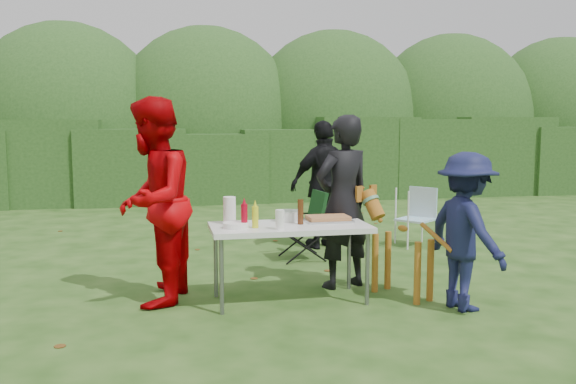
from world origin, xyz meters
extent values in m
plane|color=#1E4211|center=(0.00, 0.00, 0.00)|extent=(80.00, 80.00, 0.00)
cube|color=#23471C|center=(0.00, 8.00, 0.85)|extent=(22.00, 1.40, 1.70)
ellipsoid|color=#3D6628|center=(0.00, 9.60, 1.60)|extent=(20.00, 2.60, 3.20)
cube|color=silver|center=(0.06, 0.29, 0.71)|extent=(1.50, 0.70, 0.05)
cylinder|color=slate|center=(-0.62, 0.01, 0.34)|extent=(0.04, 0.04, 0.69)
cylinder|color=slate|center=(0.74, 0.01, 0.34)|extent=(0.04, 0.04, 0.69)
cylinder|color=slate|center=(-0.62, 0.57, 0.34)|extent=(0.04, 0.04, 0.69)
cylinder|color=slate|center=(0.74, 0.57, 0.34)|extent=(0.04, 0.04, 0.69)
imported|color=black|center=(0.70, 0.67, 0.89)|extent=(0.76, 0.62, 1.78)
imported|color=#AC0004|center=(-1.21, 0.49, 0.97)|extent=(0.96, 1.10, 1.94)
imported|color=black|center=(1.04, 2.64, 0.86)|extent=(1.09, 0.66, 1.73)
imported|color=#14183E|center=(1.57, -0.28, 0.72)|extent=(0.72, 1.02, 1.44)
cube|color=#B7B7BA|center=(0.46, 0.40, 0.75)|extent=(0.45, 0.30, 0.02)
cube|color=#B17444|center=(0.46, 0.40, 0.78)|extent=(0.40, 0.26, 0.04)
cylinder|color=#CAD01C|center=(-0.29, 0.19, 0.84)|extent=(0.06, 0.06, 0.20)
cylinder|color=#A6061C|center=(-0.39, 0.22, 0.85)|extent=(0.06, 0.06, 0.22)
cylinder|color=#47230F|center=(0.16, 0.30, 0.86)|extent=(0.06, 0.06, 0.24)
cylinder|color=white|center=(-0.50, 0.47, 0.87)|extent=(0.12, 0.12, 0.26)
cylinder|color=white|center=(-0.09, 0.06, 0.83)|extent=(0.08, 0.08, 0.18)
cylinder|color=silver|center=(0.10, 0.52, 0.79)|extent=(0.26, 0.26, 0.10)
cylinder|color=white|center=(-0.47, 0.23, 0.77)|extent=(0.24, 0.24, 0.05)
camera|label=1|loc=(-1.14, -5.27, 1.71)|focal=38.00mm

